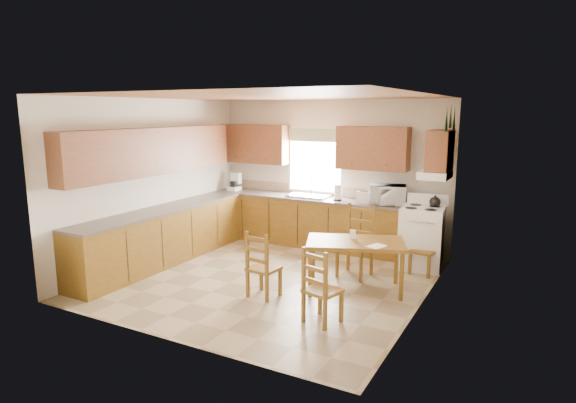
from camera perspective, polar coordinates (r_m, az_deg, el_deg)
The scene contains 35 objects.
floor at distance 7.38m, azimuth -2.15°, elevation -9.09°, with size 4.50×4.50×0.00m, color #9D8A68.
ceiling at distance 6.95m, azimuth -2.31°, elevation 12.36°, with size 4.50×4.50×0.00m, color #915B33.
wall_left at distance 8.39m, azimuth -15.62°, elevation 2.45°, with size 4.50×4.50×0.00m, color beige.
wall_right at distance 6.23m, azimuth 15.93°, elevation -0.35°, with size 4.50×4.50×0.00m, color beige.
wall_back at distance 9.03m, azimuth 5.02°, elevation 3.36°, with size 4.50×4.50×0.00m, color beige.
wall_front at distance 5.26m, azimuth -14.74°, elevation -2.28°, with size 4.50×4.50×0.00m, color beige.
lower_cab_back at distance 9.08m, azimuth 2.00°, elevation -2.40°, with size 3.75×0.60×0.88m, color brown.
lower_cab_left at distance 8.26m, azimuth -14.51°, elevation -4.07°, with size 0.60×3.60×0.88m, color brown.
counter_back at distance 8.98m, azimuth 2.02°, elevation 0.46°, with size 3.75×0.63×0.04m, color brown.
counter_left at distance 8.16m, azimuth -14.66°, elevation -0.95°, with size 0.63×3.60×0.04m, color brown.
backsplash at distance 9.22m, azimuth 2.82°, elevation 1.41°, with size 3.75×0.01×0.18m, color #9C8469.
upper_cab_back_left at distance 9.55m, azimuth -3.95°, elevation 6.83°, with size 1.41×0.33×0.75m, color brown.
upper_cab_back_right at distance 8.52m, azimuth 10.00°, elevation 6.22°, with size 1.25×0.33×0.75m, color brown.
upper_cab_left at distance 8.12m, azimuth -15.68°, elevation 5.77°, with size 0.33×3.60×0.75m, color brown.
upper_cab_stove at distance 7.79m, azimuth 17.56°, elevation 5.81°, with size 0.33×0.62×0.62m, color brown.
range_hood at distance 7.84m, azimuth 17.04°, elevation 3.07°, with size 0.44×0.62×0.12m, color white.
window_frame at distance 9.10m, azimuth 3.23°, elevation 4.71°, with size 1.13×0.02×1.18m, color white.
window_pane at distance 9.10m, azimuth 3.21°, elevation 4.71°, with size 1.05×0.01×1.10m, color white.
window_valance at distance 9.03m, azimuth 3.18°, elevation 7.85°, with size 1.19×0.01×0.24m, color #405E34.
sink_basin at distance 8.94m, azimuth 2.45°, elevation 0.67°, with size 0.75×0.45×0.04m, color silver.
pine_decal_a at distance 7.43m, azimuth 18.29°, elevation 9.26°, with size 0.22×0.22×0.36m, color #174416.
pine_decal_b at distance 7.75m, azimuth 18.73°, elevation 9.57°, with size 0.22×0.22×0.36m, color #174416.
pine_decal_c at distance 8.06m, azimuth 19.11°, elevation 9.29°, with size 0.22×0.22×0.36m, color #174416.
stove at distance 8.03m, azimuth 15.54°, elevation -4.21°, with size 0.65×0.68×0.97m, color white.
coffeemaker at distance 9.71m, azimuth -6.39°, elevation 2.42°, with size 0.22×0.27×0.38m, color white.
paper_towel at distance 8.64m, azimuth 5.89°, elevation 1.08°, with size 0.12×0.12×0.28m, color white.
toaster at distance 8.45m, azimuth 8.95°, elevation 0.51°, with size 0.24×0.16×0.20m, color white.
microwave at distance 8.39m, azimuth 11.73°, elevation 0.79°, with size 0.56×0.40×0.33m, color white.
dining_table at distance 6.88m, azimuth 7.93°, elevation -7.53°, with size 1.34×0.76×0.72m, color brown.
chair_near_left at distance 6.57m, azimuth -2.89°, elevation -7.40°, with size 0.38×0.37×0.91m, color brown.
chair_near_right at distance 5.80m, azimuth 4.13°, elevation -9.89°, with size 0.39×0.37×0.93m, color brown.
chair_far_left at distance 7.39m, azimuth 7.94°, elevation -4.75°, with size 0.46×0.44×1.09m, color brown.
chair_far_right at distance 7.73m, azimuth 15.80°, elevation -5.23°, with size 0.36×0.34×0.86m, color brown.
table_paper at distance 6.56m, azimuth 10.45°, elevation -5.22°, with size 0.19×0.25×0.00m, color white.
table_card at distance 6.87m, azimuth 7.68°, elevation -3.90°, with size 0.09×0.02×0.12m, color white.
Camera 1 is at (3.52, -5.99, 2.50)m, focal length 30.00 mm.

